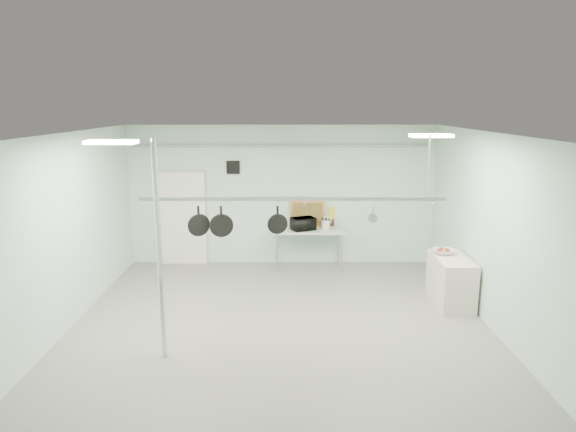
{
  "coord_description": "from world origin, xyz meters",
  "views": [
    {
      "loc": [
        0.1,
        -7.6,
        3.65
      ],
      "look_at": [
        0.13,
        1.0,
        1.77
      ],
      "focal_mm": 32.0,
      "sensor_mm": 36.0,
      "label": 1
    }
  ],
  "objects_px": {
    "fruit_bowl": "(443,252)",
    "skillet_mid": "(221,222)",
    "coffee_canister": "(326,224)",
    "prep_table": "(308,232)",
    "pot_rack": "(293,197)",
    "skillet_left": "(199,221)",
    "skillet_right": "(278,220)",
    "chrome_pole": "(159,252)",
    "side_cabinet": "(451,281)",
    "microwave": "(303,224)"
  },
  "relations": [
    {
      "from": "chrome_pole",
      "to": "microwave",
      "type": "xyz_separation_m",
      "value": [
        2.18,
        4.1,
        -0.55
      ]
    },
    {
      "from": "prep_table",
      "to": "skillet_left",
      "type": "relative_size",
      "value": 3.35
    },
    {
      "from": "pot_rack",
      "to": "coffee_canister",
      "type": "relative_size",
      "value": 21.88
    },
    {
      "from": "pot_rack",
      "to": "prep_table",
      "type": "bearing_deg",
      "value": 83.09
    },
    {
      "from": "fruit_bowl",
      "to": "skillet_right",
      "type": "height_order",
      "value": "skillet_right"
    },
    {
      "from": "prep_table",
      "to": "skillet_right",
      "type": "height_order",
      "value": "skillet_right"
    },
    {
      "from": "chrome_pole",
      "to": "skillet_left",
      "type": "distance_m",
      "value": 1.02
    },
    {
      "from": "microwave",
      "to": "coffee_canister",
      "type": "height_order",
      "value": "microwave"
    },
    {
      "from": "side_cabinet",
      "to": "pot_rack",
      "type": "height_order",
      "value": "pot_rack"
    },
    {
      "from": "side_cabinet",
      "to": "skillet_left",
      "type": "relative_size",
      "value": 2.51
    },
    {
      "from": "pot_rack",
      "to": "skillet_right",
      "type": "distance_m",
      "value": 0.44
    },
    {
      "from": "pot_rack",
      "to": "coffee_canister",
      "type": "distance_m",
      "value": 3.57
    },
    {
      "from": "prep_table",
      "to": "coffee_canister",
      "type": "height_order",
      "value": "coffee_canister"
    },
    {
      "from": "fruit_bowl",
      "to": "skillet_right",
      "type": "distance_m",
      "value": 3.48
    },
    {
      "from": "microwave",
      "to": "prep_table",
      "type": "bearing_deg",
      "value": -164.75
    },
    {
      "from": "prep_table",
      "to": "skillet_right",
      "type": "relative_size",
      "value": 3.52
    },
    {
      "from": "prep_table",
      "to": "skillet_mid",
      "type": "height_order",
      "value": "skillet_mid"
    },
    {
      "from": "coffee_canister",
      "to": "fruit_bowl",
      "type": "bearing_deg",
      "value": -43.18
    },
    {
      "from": "chrome_pole",
      "to": "skillet_right",
      "type": "bearing_deg",
      "value": 28.41
    },
    {
      "from": "skillet_mid",
      "to": "fruit_bowl",
      "type": "bearing_deg",
      "value": 8.09
    },
    {
      "from": "pot_rack",
      "to": "fruit_bowl",
      "type": "bearing_deg",
      "value": 25.07
    },
    {
      "from": "skillet_left",
      "to": "microwave",
      "type": "bearing_deg",
      "value": 35.35
    },
    {
      "from": "coffee_canister",
      "to": "prep_table",
      "type": "bearing_deg",
      "value": 174.54
    },
    {
      "from": "coffee_canister",
      "to": "skillet_right",
      "type": "height_order",
      "value": "skillet_right"
    },
    {
      "from": "side_cabinet",
      "to": "prep_table",
      "type": "bearing_deg",
      "value": 139.21
    },
    {
      "from": "skillet_left",
      "to": "skillet_right",
      "type": "bearing_deg",
      "value": -25.81
    },
    {
      "from": "skillet_right",
      "to": "prep_table",
      "type": "bearing_deg",
      "value": 65.74
    },
    {
      "from": "coffee_canister",
      "to": "skillet_mid",
      "type": "relative_size",
      "value": 0.43
    },
    {
      "from": "prep_table",
      "to": "coffee_canister",
      "type": "relative_size",
      "value": 7.29
    },
    {
      "from": "skillet_right",
      "to": "fruit_bowl",
      "type": "bearing_deg",
      "value": 10.02
    },
    {
      "from": "pot_rack",
      "to": "skillet_mid",
      "type": "height_order",
      "value": "pot_rack"
    },
    {
      "from": "skillet_left",
      "to": "skillet_mid",
      "type": "xyz_separation_m",
      "value": [
        0.36,
        0.0,
        -0.02
      ]
    },
    {
      "from": "prep_table",
      "to": "side_cabinet",
      "type": "xyz_separation_m",
      "value": [
        2.55,
        -2.2,
        -0.38
      ]
    },
    {
      "from": "skillet_mid",
      "to": "skillet_right",
      "type": "xyz_separation_m",
      "value": [
        0.89,
        0.0,
        0.03
      ]
    },
    {
      "from": "prep_table",
      "to": "skillet_right",
      "type": "xyz_separation_m",
      "value": [
        -0.64,
        -3.3,
        1.03
      ]
    },
    {
      "from": "coffee_canister",
      "to": "skillet_right",
      "type": "xyz_separation_m",
      "value": [
        -1.02,
        -3.26,
        0.84
      ]
    },
    {
      "from": "chrome_pole",
      "to": "microwave",
      "type": "distance_m",
      "value": 4.68
    },
    {
      "from": "chrome_pole",
      "to": "prep_table",
      "type": "bearing_deg",
      "value": 61.29
    },
    {
      "from": "side_cabinet",
      "to": "skillet_right",
      "type": "xyz_separation_m",
      "value": [
        -3.19,
        -1.1,
        1.41
      ]
    },
    {
      "from": "pot_rack",
      "to": "microwave",
      "type": "bearing_deg",
      "value": 85.01
    },
    {
      "from": "pot_rack",
      "to": "skillet_mid",
      "type": "xyz_separation_m",
      "value": [
        -1.13,
        0.0,
        -0.4
      ]
    },
    {
      "from": "microwave",
      "to": "fruit_bowl",
      "type": "bearing_deg",
      "value": 119.5
    },
    {
      "from": "coffee_canister",
      "to": "fruit_bowl",
      "type": "xyz_separation_m",
      "value": [
        2.06,
        -1.93,
        -0.07
      ]
    },
    {
      "from": "coffee_canister",
      "to": "skillet_right",
      "type": "distance_m",
      "value": 3.52
    },
    {
      "from": "fruit_bowl",
      "to": "skillet_mid",
      "type": "height_order",
      "value": "skillet_mid"
    },
    {
      "from": "pot_rack",
      "to": "skillet_left",
      "type": "height_order",
      "value": "pot_rack"
    },
    {
      "from": "microwave",
      "to": "skillet_left",
      "type": "bearing_deg",
      "value": 36.73
    },
    {
      "from": "prep_table",
      "to": "skillet_mid",
      "type": "bearing_deg",
      "value": -114.82
    },
    {
      "from": "side_cabinet",
      "to": "pot_rack",
      "type": "xyz_separation_m",
      "value": [
        -2.95,
        -1.1,
        1.78
      ]
    },
    {
      "from": "chrome_pole",
      "to": "prep_table",
      "type": "xyz_separation_m",
      "value": [
        2.3,
        4.2,
        -0.77
      ]
    }
  ]
}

